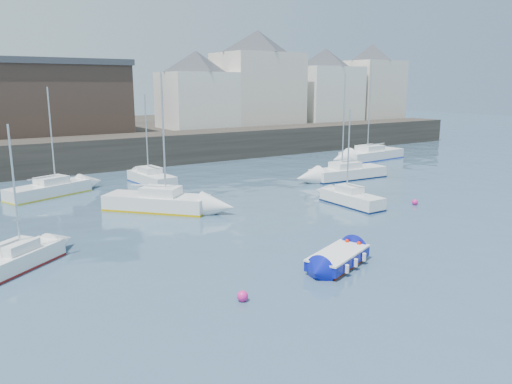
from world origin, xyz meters
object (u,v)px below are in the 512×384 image
sailboat_f (151,178)px  sailboat_d (348,173)px  sailboat_c (351,198)px  buoy_near (243,301)px  sailboat_b (157,202)px  buoy_far (109,207)px  blue_dinghy (338,258)px  buoy_mid (415,205)px  sailboat_g (372,154)px  sailboat_h (49,189)px  sailboat_a (14,260)px

sailboat_f → sailboat_d: bearing=-24.9°
sailboat_c → buoy_near: (-13.96, -8.77, -0.48)m
sailboat_b → buoy_far: sailboat_b is taller
sailboat_b → sailboat_c: 12.73m
blue_dinghy → buoy_near: size_ratio=9.13×
sailboat_f → buoy_near: (-5.59, -22.95, -0.50)m
buoy_near → sailboat_f: bearing=76.3°
buoy_mid → buoy_far: size_ratio=1.10×
sailboat_g → sailboat_h: size_ratio=1.30×
buoy_near → sailboat_h: bearing=95.6°
buoy_near → buoy_mid: (17.67, 6.55, 0.00)m
blue_dinghy → sailboat_d: (15.09, 15.28, 0.16)m
sailboat_b → sailboat_d: sailboat_d is taller
sailboat_d → buoy_far: (-20.22, 1.16, -0.53)m
sailboat_a → buoy_mid: bearing=-3.8°
buoy_near → sailboat_g: bearing=36.8°
sailboat_c → sailboat_d: bearing=47.8°
sailboat_d → buoy_mid: bearing=-106.8°
sailboat_h → sailboat_g: bearing=-0.1°
sailboat_b → sailboat_f: (2.93, 8.32, -0.06)m
blue_dinghy → sailboat_d: size_ratio=0.44×
sailboat_c → sailboat_g: (16.46, 13.99, 0.09)m
sailboat_a → sailboat_g: sailboat_g is taller
blue_dinghy → buoy_far: 17.22m
buoy_near → buoy_mid: 18.85m
blue_dinghy → sailboat_c: sailboat_c is taller
sailboat_a → sailboat_d: size_ratio=0.72×
sailboat_d → sailboat_c: bearing=-132.2°
sailboat_b → buoy_mid: size_ratio=21.89×
sailboat_b → sailboat_d: (17.87, 1.38, -0.03)m
sailboat_f → buoy_near: size_ratio=16.95×
sailboat_f → sailboat_c: bearing=-59.5°
buoy_near → buoy_far: 17.18m
sailboat_f → sailboat_b: bearing=-109.4°
sailboat_g → sailboat_h: 32.66m
sailboat_a → sailboat_c: bearing=1.6°
sailboat_d → buoy_near: sailboat_d is taller
blue_dinghy → sailboat_a: sailboat_a is taller
sailboat_a → sailboat_b: sailboat_b is taller
sailboat_g → buoy_mid: size_ratio=25.47×
sailboat_h → sailboat_f: bearing=1.0°
sailboat_c → sailboat_h: bearing=139.1°
sailboat_f → buoy_mid: (12.08, -16.40, -0.50)m
sailboat_g → sailboat_h: sailboat_g is taller
blue_dinghy → sailboat_h: 23.37m
sailboat_g → sailboat_h: bearing=179.9°
blue_dinghy → buoy_far: size_ratio=10.71×
sailboat_d → sailboat_g: (9.89, 6.74, 0.04)m
sailboat_f → sailboat_a: bearing=-129.6°
sailboat_c → buoy_mid: (3.71, -2.21, -0.48)m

